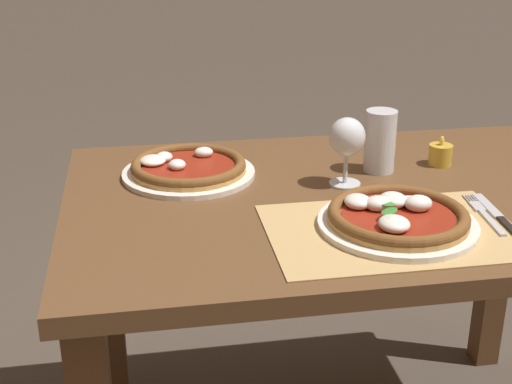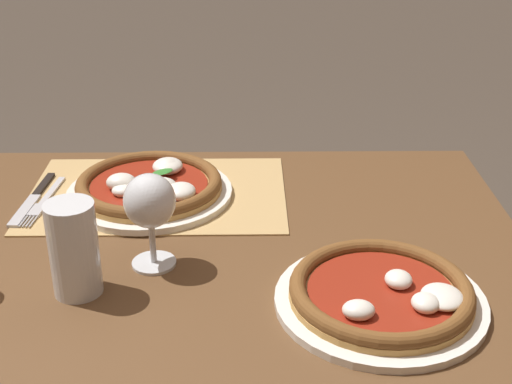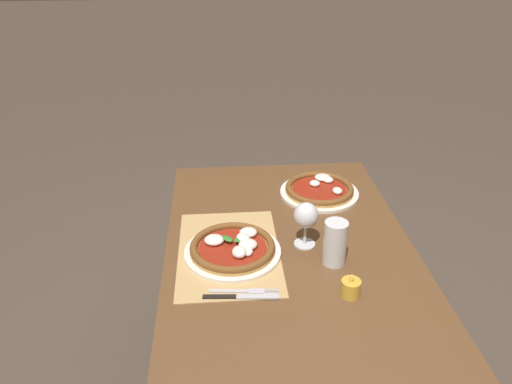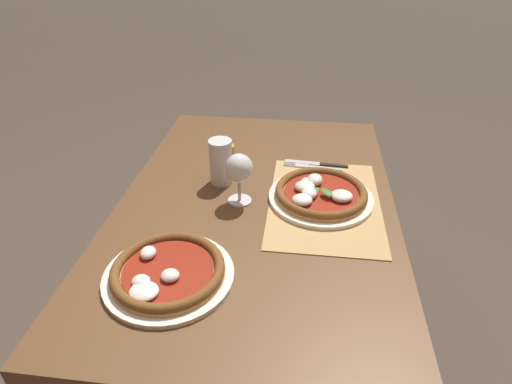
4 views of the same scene
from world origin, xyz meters
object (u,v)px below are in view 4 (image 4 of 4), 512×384
at_px(knife, 316,164).
at_px(votive_candle, 226,152).
at_px(pizza_far, 167,272).
at_px(wine_glass, 239,170).
at_px(fork, 312,167).
at_px(pint_glass, 221,163).
at_px(pizza_near, 320,194).

bearing_deg(knife, votive_candle, 88.01).
xyz_separation_m(pizza_far, wine_glass, (0.34, -0.12, 0.09)).
distance_m(fork, votive_candle, 0.30).
height_order(pizza_far, pint_glass, pint_glass).
bearing_deg(knife, fork, 154.15).
distance_m(wine_glass, votive_candle, 0.29).
height_order(wine_glass, votive_candle, wine_glass).
distance_m(pizza_far, wine_glass, 0.37).
height_order(pizza_near, fork, pizza_near).
height_order(wine_glass, knife, wine_glass).
bearing_deg(knife, pizza_far, 150.14).
height_order(fork, knife, knife).
distance_m(knife, votive_candle, 0.31).
xyz_separation_m(wine_glass, votive_candle, (0.26, 0.09, -0.08)).
height_order(pizza_far, wine_glass, wine_glass).
relative_size(wine_glass, pint_glass, 1.07).
relative_size(pizza_near, fork, 1.54).
height_order(wine_glass, fork, wine_glass).
relative_size(pizza_near, wine_glass, 1.99).
bearing_deg(votive_candle, pizza_far, 177.26).
bearing_deg(pizza_far, fork, -30.01).
distance_m(pizza_far, pint_glass, 0.45).
distance_m(pint_glass, votive_candle, 0.17).
relative_size(wine_glass, knife, 0.72).
bearing_deg(wine_glass, fork, -43.04).
height_order(pizza_far, knife, pizza_far).
relative_size(pizza_far, wine_glass, 1.97).
relative_size(pizza_near, pint_glass, 2.13).
xyz_separation_m(pizza_near, wine_glass, (-0.03, 0.24, 0.08)).
xyz_separation_m(wine_glass, knife, (0.25, -0.22, -0.10)).
relative_size(pint_glass, fork, 0.72).
relative_size(pizza_far, pint_glass, 2.10).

